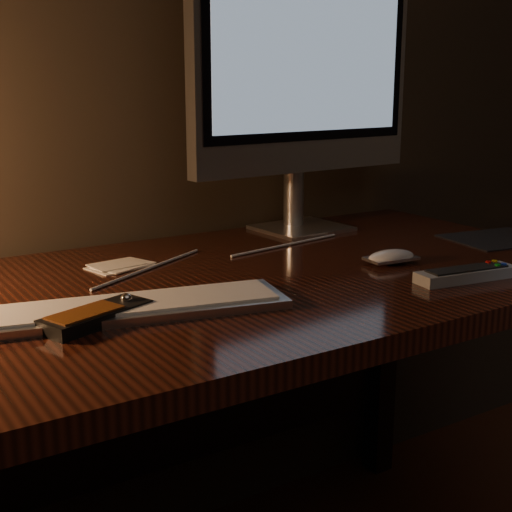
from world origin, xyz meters
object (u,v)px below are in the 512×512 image
mouse (391,259)px  tv_remote (466,274)px  media_remote (96,316)px  desk (179,341)px  monitor (306,66)px  keyboard (132,307)px

mouse → tv_remote: bearing=-72.5°
mouse → media_remote: bearing=-171.5°
desk → monitor: bearing=24.9°
desk → keyboard: size_ratio=3.38×
keyboard → media_remote: bearing=-151.8°
media_remote → mouse: bearing=-16.9°
media_remote → monitor: bearing=10.6°
desk → media_remote: 0.31m
monitor → tv_remote: monitor is taller
mouse → media_remote: size_ratio=0.56×
keyboard → tv_remote: bearing=-1.8°
monitor → desk: bearing=-158.6°
tv_remote → keyboard: bearing=173.9°
mouse → tv_remote: (0.03, -0.16, 0.00)m
keyboard → media_remote: (-0.06, -0.02, 0.00)m
keyboard → mouse: size_ratio=4.71×
monitor → media_remote: 0.83m
keyboard → media_remote: media_remote is taller
desk → tv_remote: tv_remote is taller
media_remote → tv_remote: media_remote is taller
monitor → media_remote: monitor is taller
mouse → tv_remote: tv_remote is taller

